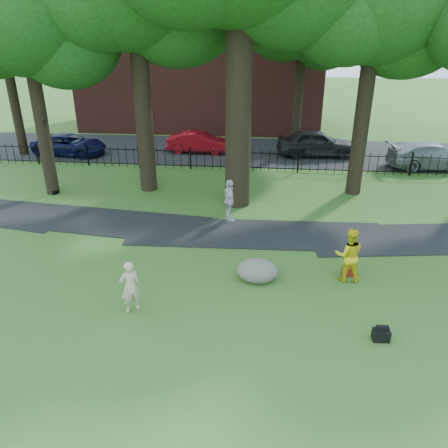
# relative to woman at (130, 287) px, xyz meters

# --- Properties ---
(ground) EXTENTS (120.00, 120.00, 0.00)m
(ground) POSITION_rel_woman_xyz_m (2.40, 1.44, -0.79)
(ground) COLOR #395A1F
(ground) RESTS_ON ground
(footpath) EXTENTS (36.07, 3.85, 0.03)m
(footpath) POSITION_rel_woman_xyz_m (3.40, 5.34, -0.79)
(footpath) COLOR black
(footpath) RESTS_ON ground
(street) EXTENTS (80.00, 7.00, 0.02)m
(street) POSITION_rel_woman_xyz_m (2.40, 17.44, -0.79)
(street) COLOR black
(street) RESTS_ON ground
(iron_fence) EXTENTS (44.00, 0.04, 1.20)m
(iron_fence) POSITION_rel_woman_xyz_m (2.40, 13.44, -0.19)
(iron_fence) COLOR black
(iron_fence) RESTS_ON ground
(brick_building) EXTENTS (18.00, 8.00, 12.00)m
(brick_building) POSITION_rel_woman_xyz_m (-1.60, 25.44, 5.21)
(brick_building) COLOR maroon
(brick_building) RESTS_ON ground
(tree_row) EXTENTS (26.82, 7.96, 12.42)m
(tree_row) POSITION_rel_woman_xyz_m (2.91, 9.84, 7.36)
(tree_row) COLOR black
(tree_row) RESTS_ON ground
(woman) EXTENTS (0.69, 0.64, 1.58)m
(woman) POSITION_rel_woman_xyz_m (0.00, 0.00, 0.00)
(woman) COLOR #D3B691
(woman) RESTS_ON ground
(man) EXTENTS (0.87, 0.68, 1.79)m
(man) POSITION_rel_woman_xyz_m (6.35, 2.30, 0.11)
(man) COLOR yellow
(man) RESTS_ON ground
(pedestrian) EXTENTS (0.66, 1.13, 1.81)m
(pedestrian) POSITION_rel_woman_xyz_m (2.21, 6.49, 0.11)
(pedestrian) COLOR silver
(pedestrian) RESTS_ON ground
(boulder) EXTENTS (1.46, 1.19, 0.77)m
(boulder) POSITION_rel_woman_xyz_m (3.51, 2.01, -0.41)
(boulder) COLOR #635C52
(boulder) RESTS_ON ground
(lamppost) EXTENTS (0.37, 0.37, 3.69)m
(lamppost) POSITION_rel_woman_xyz_m (-6.48, 8.84, 1.02)
(lamppost) COLOR black
(lamppost) RESTS_ON ground
(backpack) EXTENTS (0.44, 0.29, 0.32)m
(backpack) POSITION_rel_woman_xyz_m (6.81, -0.63, -0.63)
(backpack) COLOR black
(backpack) RESTS_ON ground
(red_bag) EXTENTS (0.40, 0.25, 0.27)m
(red_bag) POSITION_rel_woman_xyz_m (6.48, 2.59, -0.65)
(red_bag) COLOR maroon
(red_bag) RESTS_ON ground
(red_sedan) EXTENTS (4.01, 1.50, 1.31)m
(red_sedan) POSITION_rel_woman_xyz_m (-0.69, 16.94, -0.14)
(red_sedan) COLOR #9F0C16
(red_sedan) RESTS_ON ground
(navy_van) EXTENTS (4.75, 2.60, 1.26)m
(navy_van) POSITION_rel_woman_xyz_m (-8.64, 15.65, -0.16)
(navy_van) COLOR #0B103A
(navy_van) RESTS_ON ground
(grey_car) EXTENTS (4.94, 2.35, 1.63)m
(grey_car) POSITION_rel_woman_xyz_m (6.65, 16.85, 0.02)
(grey_car) COLOR black
(grey_car) RESTS_ON ground
(silver_car) EXTENTS (5.17, 2.44, 1.46)m
(silver_car) POSITION_rel_woman_xyz_m (12.98, 14.94, -0.06)
(silver_car) COLOR gray
(silver_car) RESTS_ON ground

